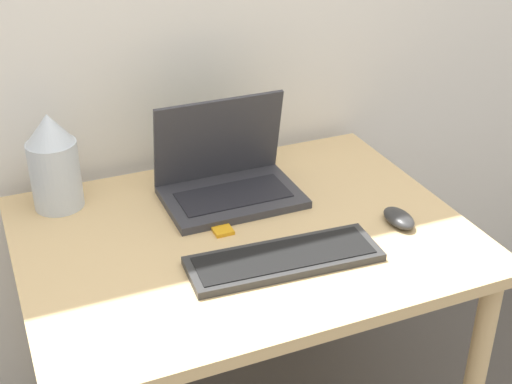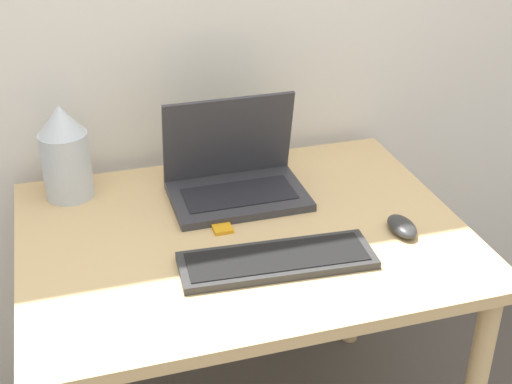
% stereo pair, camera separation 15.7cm
% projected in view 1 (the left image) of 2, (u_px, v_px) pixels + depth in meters
% --- Properties ---
extents(desk, '(1.04, 0.79, 0.71)m').
position_uv_depth(desk, '(244.00, 264.00, 1.72)').
color(desk, tan).
rests_on(desk, ground_plane).
extents(laptop, '(0.34, 0.24, 0.25)m').
position_uv_depth(laptop, '(227.00, 176.00, 1.80)').
color(laptop, '#333338').
rests_on(laptop, desk).
extents(keyboard, '(0.44, 0.17, 0.02)m').
position_uv_depth(keyboard, '(284.00, 259.00, 1.56)').
color(keyboard, '#2D2D2D').
rests_on(keyboard, desk).
extents(mouse, '(0.06, 0.10, 0.03)m').
position_uv_depth(mouse, '(399.00, 218.00, 1.70)').
color(mouse, '#2D2D2D').
rests_on(mouse, desk).
extents(vase, '(0.12, 0.12, 0.25)m').
position_uv_depth(vase, '(54.00, 162.00, 1.72)').
color(vase, silver).
rests_on(vase, desk).
extents(mp3_player, '(0.04, 0.07, 0.01)m').
position_uv_depth(mp3_player, '(221.00, 228.00, 1.68)').
color(mp3_player, orange).
rests_on(mp3_player, desk).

